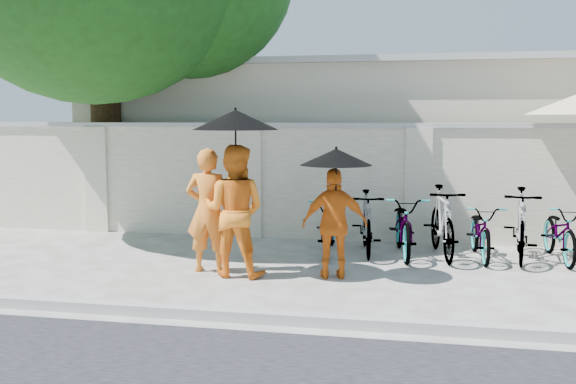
# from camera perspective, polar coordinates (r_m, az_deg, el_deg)

# --- Properties ---
(ground) EXTENTS (80.00, 80.00, 0.00)m
(ground) POSITION_cam_1_polar(r_m,az_deg,el_deg) (8.66, -2.01, -7.93)
(ground) COLOR beige
(kerb) EXTENTS (40.00, 0.16, 0.12)m
(kerb) POSITION_cam_1_polar(r_m,az_deg,el_deg) (7.07, -5.19, -10.85)
(kerb) COLOR #A0A0A0
(kerb) RESTS_ON ground
(compound_wall) EXTENTS (20.00, 0.30, 2.00)m
(compound_wall) POSITION_cam_1_polar(r_m,az_deg,el_deg) (11.46, 6.49, 0.72)
(compound_wall) COLOR silver
(compound_wall) RESTS_ON ground
(building_behind) EXTENTS (14.00, 6.00, 3.20)m
(building_behind) POSITION_cam_1_polar(r_m,az_deg,el_deg) (15.17, 11.46, 4.36)
(building_behind) COLOR beige
(building_behind) RESTS_ON ground
(monk_left) EXTENTS (0.65, 0.43, 1.75)m
(monk_left) POSITION_cam_1_polar(r_m,az_deg,el_deg) (9.09, -7.13, -1.64)
(monk_left) COLOR orange
(monk_left) RESTS_ON ground
(monk_center) EXTENTS (0.93, 0.75, 1.81)m
(monk_center) POSITION_cam_1_polar(r_m,az_deg,el_deg) (8.81, -4.79, -1.67)
(monk_center) COLOR orange
(monk_center) RESTS_ON ground
(parasol_center) EXTENTS (1.16, 1.16, 1.25)m
(parasol_center) POSITION_cam_1_polar(r_m,az_deg,el_deg) (8.63, -4.69, 6.41)
(parasol_center) COLOR black
(parasol_center) RESTS_ON ground
(monk_right) EXTENTS (0.94, 0.54, 1.50)m
(monk_right) POSITION_cam_1_polar(r_m,az_deg,el_deg) (8.69, 4.18, -2.83)
(monk_right) COLOR orange
(monk_right) RESTS_ON ground
(parasol_right) EXTENTS (0.96, 0.96, 0.92)m
(parasol_right) POSITION_cam_1_polar(r_m,az_deg,el_deg) (8.50, 4.30, 3.12)
(parasol_right) COLOR black
(parasol_right) RESTS_ON ground
(bike_0) EXTENTS (0.69, 1.75, 0.90)m
(bike_0) POSITION_cam_1_polar(r_m,az_deg,el_deg) (10.38, 3.77, -2.94)
(bike_0) COLOR gray
(bike_0) RESTS_ON ground
(bike_1) EXTENTS (0.69, 1.73, 1.01)m
(bike_1) POSITION_cam_1_polar(r_m,az_deg,el_deg) (10.32, 7.01, -2.73)
(bike_1) COLOR gray
(bike_1) RESTS_ON ground
(bike_2) EXTENTS (0.85, 1.91, 0.97)m
(bike_2) POSITION_cam_1_polar(r_m,az_deg,el_deg) (10.26, 10.26, -2.95)
(bike_2) COLOR gray
(bike_2) RESTS_ON ground
(bike_3) EXTENTS (0.77, 1.91, 1.12)m
(bike_3) POSITION_cam_1_polar(r_m,az_deg,el_deg) (10.28, 13.54, -2.60)
(bike_3) COLOR gray
(bike_3) RESTS_ON ground
(bike_4) EXTENTS (0.67, 1.67, 0.86)m
(bike_4) POSITION_cam_1_polar(r_m,az_deg,el_deg) (10.33, 16.78, -3.37)
(bike_4) COLOR gray
(bike_4) RESTS_ON ground
(bike_5) EXTENTS (0.74, 1.88, 1.10)m
(bike_5) POSITION_cam_1_polar(r_m,az_deg,el_deg) (10.42, 19.99, -2.74)
(bike_5) COLOR gray
(bike_5) RESTS_ON ground
(bike_6) EXTENTS (0.68, 1.71, 0.88)m
(bike_6) POSITION_cam_1_polar(r_m,az_deg,el_deg) (10.60, 23.05, -3.32)
(bike_6) COLOR gray
(bike_6) RESTS_ON ground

